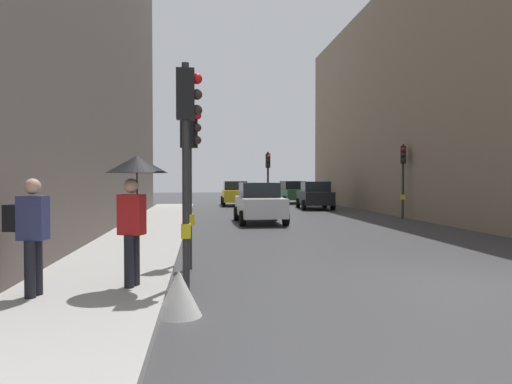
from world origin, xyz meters
TOP-DOWN VIEW (x-y plane):
  - ground_plane at (0.00, 0.00)m, footprint 120.00×120.00m
  - sidewalk_kerb at (-6.53, 6.00)m, footprint 2.52×40.00m
  - building_facade_right at (11.27, 15.07)m, footprint 12.00×35.94m
  - traffic_light_near_left at (-4.95, 0.00)m, footprint 0.43×0.24m
  - traffic_light_mid_street at (4.96, 13.95)m, footprint 0.33×0.45m
  - traffic_light_near_right at (-4.95, 2.14)m, footprint 0.45×0.34m
  - traffic_light_far_median at (-0.77, 19.93)m, footprint 0.25×0.43m
  - car_dark_suv at (2.52, 21.78)m, footprint 2.25×4.32m
  - car_white_compact at (-2.18, 12.65)m, footprint 2.07×4.23m
  - car_green_estate at (2.42, 28.97)m, footprint 2.26×4.32m
  - car_yellow_taxi at (-2.26, 26.34)m, footprint 2.04×4.21m
  - pedestrian_with_umbrella at (-5.78, -0.11)m, footprint 1.00×1.00m
  - pedestrian_with_grey_backpack at (-7.26, -0.60)m, footprint 0.64×0.39m
  - warning_sign_triangle at (-5.03, -1.34)m, footprint 0.64×0.64m

SIDE VIEW (x-z plane):
  - ground_plane at x=0.00m, z-range 0.00..0.00m
  - sidewalk_kerb at x=-6.53m, z-range 0.00..0.16m
  - warning_sign_triangle at x=-5.03m, z-range 0.00..0.65m
  - car_dark_suv at x=2.52m, z-range 0.00..1.76m
  - car_white_compact at x=-2.18m, z-range 0.00..1.76m
  - car_green_estate at x=2.42m, z-range 0.00..1.76m
  - car_yellow_taxi at x=-2.26m, z-range 0.00..1.76m
  - pedestrian_with_grey_backpack at x=-7.26m, z-range 0.28..2.05m
  - pedestrian_with_umbrella at x=-5.78m, z-range 0.77..2.91m
  - traffic_light_near_right at x=-4.95m, z-range 0.67..4.19m
  - traffic_light_far_median at x=-0.77m, z-range 0.67..4.20m
  - traffic_light_mid_street at x=4.96m, z-range 0.69..4.29m
  - traffic_light_near_left at x=-4.95m, z-range 0.73..4.58m
  - building_facade_right at x=11.27m, z-range 0.00..12.50m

